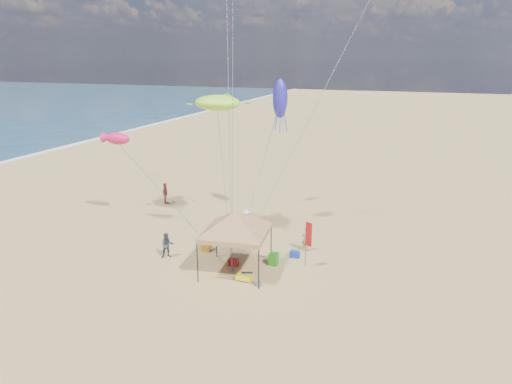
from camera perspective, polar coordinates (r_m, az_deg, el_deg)
ground at (r=25.35m, az=-2.35°, el=-10.54°), size 280.00×280.00×0.00m
canopy_tent at (r=24.70m, az=-2.55°, el=-2.69°), size 6.59×6.59×4.09m
feather_flag at (r=25.91m, az=6.44°, el=-5.51°), size 0.39×0.20×2.76m
cooler_red at (r=26.67m, az=-2.77°, el=-8.66°), size 0.54×0.38×0.38m
cooler_blue at (r=27.76m, az=4.82°, el=-7.65°), size 0.54×0.38×0.38m
bag_navy at (r=25.25m, az=-1.12°, el=-10.20°), size 0.69×0.54×0.36m
bag_orange at (r=30.08m, az=-3.46°, el=-5.67°), size 0.54×0.69×0.36m
chair_green at (r=26.69m, az=2.17°, el=-8.25°), size 0.50×0.50×0.70m
chair_yellow at (r=28.64m, az=-6.11°, el=-6.55°), size 0.50×0.50×0.70m
crate_grey at (r=24.53m, az=0.28°, el=-11.15°), size 0.34×0.30×0.28m
beach_cart at (r=24.99m, az=-1.41°, el=-10.44°), size 0.90×0.50×0.24m
person_near_a at (r=28.43m, az=6.19°, el=-5.75°), size 0.70×0.65×1.60m
person_near_b at (r=27.90m, az=-10.89°, el=-6.47°), size 0.95×0.92×1.54m
person_near_c at (r=31.46m, az=-1.18°, el=-3.48°), size 1.07×0.72×1.53m
person_far_a at (r=37.75m, az=-11.13°, el=-0.17°), size 0.73×1.12×1.77m
turtle_kite at (r=29.74m, az=-4.78°, el=10.91°), size 3.05×2.49×0.98m
fish_kite at (r=33.03m, az=-16.70°, el=6.34°), size 1.91×1.10×0.81m
squid_kite at (r=31.19m, az=3.00°, el=11.44°), size 1.20×1.20×2.57m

